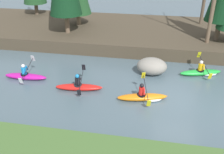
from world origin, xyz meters
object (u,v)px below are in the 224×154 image
kayaker_far_back (26,76)px  boulder_midstream (152,66)px  kayaker_middle (144,97)px  kayaker_lead (202,72)px  kayaker_trailing (79,86)px

kayaker_far_back → boulder_midstream: (7.68, 2.13, 0.32)m
boulder_midstream → kayaker_middle: bearing=-94.0°
kayaker_middle → boulder_midstream: bearing=72.4°
kayaker_far_back → boulder_midstream: 7.97m
kayaker_lead → kayaker_middle: bearing=-150.1°
kayaker_middle → kayaker_far_back: size_ratio=1.00×
kayaker_trailing → kayaker_far_back: 3.74m
kayaker_middle → kayaker_trailing: size_ratio=1.00×
kayaker_lead → kayaker_trailing: bearing=-172.5°
kayaker_lead → kayaker_trailing: 7.94m
kayaker_middle → kayaker_far_back: 7.53m
kayaker_lead → kayaker_trailing: size_ratio=0.99×
kayaker_lead → kayaker_trailing: same height
kayaker_lead → kayaker_far_back: size_ratio=1.00×
kayaker_lead → boulder_midstream: kayaker_lead is taller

